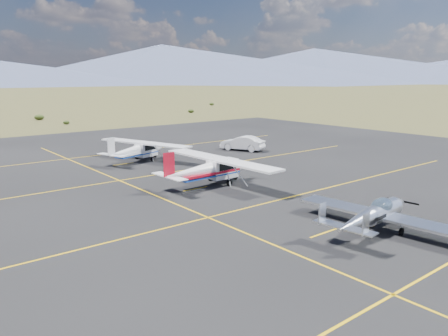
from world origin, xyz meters
name	(u,v)px	position (x,y,z in m)	size (l,w,h in m)	color
ground	(309,206)	(0.00, 0.00, 0.00)	(1600.00, 1600.00, 0.00)	#383D1C
apron	(234,184)	(0.00, 7.00, 0.00)	(72.00, 72.00, 0.02)	black
aircraft_low_wing	(375,214)	(-0.87, -4.93, 0.92)	(6.42, 8.90, 1.93)	silver
aircraft_cessna	(209,169)	(-1.70, 7.67, 1.23)	(6.53, 10.90, 2.76)	white
aircraft_plain	(137,149)	(-1.51, 18.69, 1.12)	(6.84, 9.81, 2.52)	white
sedan	(242,143)	(9.87, 17.37, 0.76)	(1.58, 4.54, 1.50)	white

